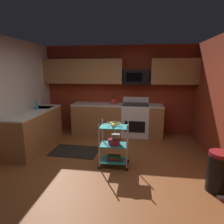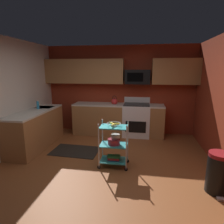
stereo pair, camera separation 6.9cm
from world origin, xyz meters
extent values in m
cube|color=brown|center=(0.00, 0.00, -0.02)|extent=(4.40, 4.80, 0.04)
cube|color=maroon|center=(0.00, 2.43, 1.30)|extent=(4.52, 0.06, 2.60)
cube|color=#9E6B3D|center=(0.00, 2.10, 0.44)|extent=(2.62, 0.60, 0.88)
cube|color=beige|center=(0.00, 2.10, 0.90)|extent=(2.62, 0.60, 0.04)
cube|color=#9E6B3D|center=(-1.90, 0.86, 0.44)|extent=(0.60, 1.88, 0.88)
cube|color=beige|center=(-1.90, 0.86, 0.90)|extent=(0.60, 1.88, 0.04)
cube|color=#B7BABC|center=(-1.90, 1.35, 0.84)|extent=(0.44, 0.36, 0.16)
cube|color=white|center=(0.53, 2.10, 0.46)|extent=(0.76, 0.64, 0.92)
cube|color=black|center=(0.53, 1.78, 0.35)|extent=(0.56, 0.01, 0.32)
cube|color=white|center=(0.53, 2.39, 1.01)|extent=(0.76, 0.06, 0.18)
cube|color=black|center=(0.53, 2.10, 0.93)|extent=(0.72, 0.60, 0.02)
cube|color=#9E6B3D|center=(-1.03, 2.23, 1.85)|extent=(2.33, 0.33, 0.70)
cube|color=#9E6B3D|center=(1.57, 2.23, 1.85)|extent=(1.27, 0.33, 0.70)
cube|color=black|center=(0.53, 2.21, 1.70)|extent=(0.70, 0.38, 0.40)
cube|color=black|center=(0.47, 2.02, 1.70)|extent=(0.44, 0.01, 0.24)
cylinder|color=silver|center=(-0.10, -0.01, 0.47)|extent=(0.02, 0.02, 0.88)
cylinder|color=black|center=(-0.10, -0.01, 0.04)|extent=(0.07, 0.02, 0.07)
cylinder|color=silver|center=(0.43, -0.01, 0.47)|extent=(0.02, 0.02, 0.88)
cylinder|color=black|center=(0.43, -0.01, 0.04)|extent=(0.07, 0.02, 0.07)
cylinder|color=silver|center=(-0.10, 0.34, 0.47)|extent=(0.02, 0.02, 0.88)
cylinder|color=black|center=(-0.10, 0.34, 0.04)|extent=(0.07, 0.02, 0.07)
cylinder|color=silver|center=(0.43, 0.34, 0.47)|extent=(0.02, 0.02, 0.88)
cylinder|color=black|center=(0.43, 0.34, 0.04)|extent=(0.07, 0.02, 0.07)
cube|color=teal|center=(0.16, 0.17, 0.12)|extent=(0.53, 0.35, 0.02)
cube|color=teal|center=(0.16, 0.17, 0.45)|extent=(0.53, 0.35, 0.02)
cube|color=teal|center=(0.16, 0.17, 0.82)|extent=(0.53, 0.35, 0.02)
torus|color=silver|center=(0.16, 0.17, 0.89)|extent=(0.27, 0.27, 0.01)
cylinder|color=silver|center=(0.16, 0.17, 0.84)|extent=(0.12, 0.12, 0.02)
ellipsoid|color=yellow|center=(0.21, 0.18, 0.87)|extent=(0.17, 0.09, 0.04)
ellipsoid|color=yellow|center=(0.12, 0.20, 0.87)|extent=(0.15, 0.14, 0.04)
ellipsoid|color=yellow|center=(0.15, 0.12, 0.87)|extent=(0.08, 0.17, 0.04)
cylinder|color=maroon|center=(0.16, 0.17, 0.51)|extent=(0.24, 0.24, 0.11)
torus|color=maroon|center=(0.16, 0.17, 0.57)|extent=(0.25, 0.25, 0.01)
cylinder|color=silver|center=(0.19, 0.21, 0.61)|extent=(0.17, 0.17, 0.08)
torus|color=silver|center=(0.19, 0.21, 0.65)|extent=(0.18, 0.18, 0.01)
cube|color=#1E4C8C|center=(0.16, 0.17, 0.14)|extent=(0.25, 0.19, 0.02)
cube|color=#B22626|center=(0.16, 0.17, 0.17)|extent=(0.22, 0.19, 0.03)
cube|color=#26723F|center=(0.16, 0.17, 0.20)|extent=(0.26, 0.15, 0.04)
sphere|color=red|center=(-0.11, 2.10, 0.99)|extent=(0.18, 0.18, 0.18)
sphere|color=black|center=(-0.11, 2.10, 1.08)|extent=(0.03, 0.03, 0.03)
cone|color=red|center=(-0.03, 2.10, 1.01)|extent=(0.09, 0.04, 0.06)
torus|color=black|center=(-0.11, 2.10, 1.10)|extent=(0.12, 0.01, 0.12)
cylinder|color=#2D8CBF|center=(-1.93, 1.09, 1.02)|extent=(0.06, 0.06, 0.20)
cylinder|color=black|center=(1.90, -0.41, 0.30)|extent=(0.34, 0.34, 0.60)
cylinder|color=maroon|center=(1.90, -0.41, 0.63)|extent=(0.33, 0.33, 0.06)
cube|color=#B2B2B7|center=(1.90, -0.62, 0.01)|extent=(0.10, 0.08, 0.03)
cube|color=black|center=(-0.85, 0.72, 0.01)|extent=(1.13, 0.74, 0.01)
camera|label=1|loc=(0.62, -3.39, 1.91)|focal=30.96mm
camera|label=2|loc=(0.69, -3.38, 1.91)|focal=30.96mm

